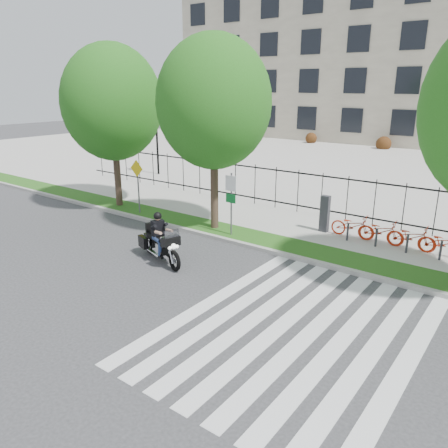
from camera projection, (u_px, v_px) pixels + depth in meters
The scene contains 13 objects.
ground at pixel (160, 280), 13.77m from camera, with size 120.00×120.00×0.00m, color #313133.
curb at pixel (235, 242), 16.88m from camera, with size 60.00×0.20×0.15m, color #A19F97.
grass_verge at pixel (247, 236), 17.53m from camera, with size 60.00×1.50×0.15m, color #174C13.
sidewalk at pixel (278, 222), 19.44m from camera, with size 60.00×3.50×0.15m, color #AFACA4.
plaza at pixel (395, 166), 32.84m from camera, with size 80.00×34.00×0.10m, color #AFACA4.
crosswalk_stripes at pixel (296, 329), 11.02m from camera, with size 5.70×8.00×0.01m, color silver, non-canonical shape.
iron_fence at pixel (298, 191), 20.45m from camera, with size 30.00×0.06×2.00m, color black, non-canonical shape.
lamp_post_left at pixel (156, 128), 28.81m from camera, with size 1.06×0.70×4.25m.
street_tree_0 at pixel (112, 103), 20.40m from camera, with size 4.70×4.70×7.65m.
street_tree_1 at pixel (214, 103), 16.91m from camera, with size 4.50×4.50×7.67m.
sign_pole_regulatory at pixel (231, 196), 17.05m from camera, with size 0.50×0.09×2.50m.
sign_pole_warning at pixel (138, 179), 20.08m from camera, with size 0.78×0.09×2.49m.
motorcycle_rider at pixel (161, 242), 15.08m from camera, with size 2.61×1.33×2.10m.
Camera 1 is at (9.16, -8.86, 5.87)m, focal length 35.00 mm.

